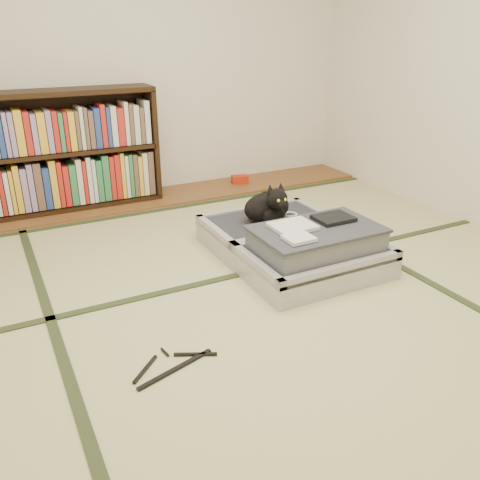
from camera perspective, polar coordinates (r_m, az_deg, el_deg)
name	(u,v)px	position (r m, az deg, el deg)	size (l,w,h in m)	color
floor	(262,309)	(2.68, 2.50, -7.75)	(4.50, 4.50, 0.00)	#C5C684
wood_strip	(145,199)	(4.37, -10.57, 4.53)	(4.00, 0.50, 0.02)	brown
red_item	(240,179)	(4.71, -0.03, 6.83)	(0.15, 0.09, 0.07)	#B1270E
room_shell	(268,0)	(2.30, 3.19, 25.31)	(4.50, 4.50, 4.50)	white
tatami_borders	(222,271)	(3.06, -2.07, -3.47)	(4.00, 4.50, 0.01)	#2D381E
bookcase	(72,153)	(4.21, -18.39, 9.28)	(1.33, 0.30, 0.92)	black
suitcase	(295,244)	(3.17, 6.15, -0.41)	(0.83, 1.10, 0.32)	#BBBBC0
cat	(269,207)	(3.33, 3.29, 3.71)	(0.37, 0.37, 0.30)	black
cable_coil	(290,215)	(3.48, 5.60, 2.76)	(0.11, 0.11, 0.03)	white
hanger	(173,365)	(2.29, -7.53, -13.73)	(0.40, 0.24, 0.01)	black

